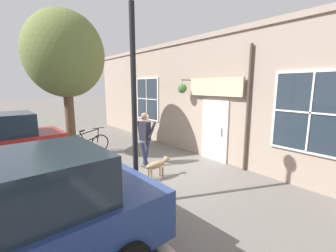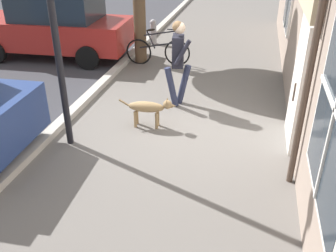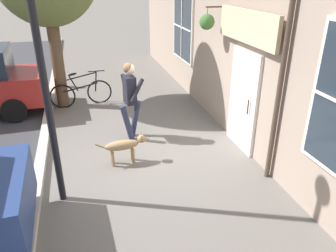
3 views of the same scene
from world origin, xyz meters
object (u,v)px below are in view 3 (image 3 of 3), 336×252
(pedestrian_walking, at_px, (130,94))
(dog_on_leash, at_px, (125,145))
(leaning_bicycle, at_px, (81,92))
(street_lamp, at_px, (33,13))
(fire_hydrant, at_px, (60,75))

(pedestrian_walking, xyz_separation_m, dog_on_leash, (0.31, 1.09, -0.67))
(dog_on_leash, bearing_deg, pedestrian_walking, -105.96)
(pedestrian_walking, height_order, leaning_bicycle, pedestrian_walking)
(pedestrian_walking, xyz_separation_m, street_lamp, (1.51, 1.97, 1.91))
(street_lamp, relative_size, fire_hydrant, 5.85)
(pedestrian_walking, height_order, street_lamp, street_lamp)
(pedestrian_walking, xyz_separation_m, leaning_bicycle, (1.04, -2.43, -0.68))
(street_lamp, distance_m, fire_hydrant, 6.82)
(pedestrian_walking, bearing_deg, leaning_bicycle, -66.79)
(leaning_bicycle, xyz_separation_m, street_lamp, (0.46, 4.40, 2.60))
(pedestrian_walking, relative_size, street_lamp, 0.39)
(pedestrian_walking, relative_size, leaning_bicycle, 1.01)
(dog_on_leash, relative_size, leaning_bicycle, 0.62)
(pedestrian_walking, xyz_separation_m, fire_hydrant, (1.68, -4.34, -0.66))
(dog_on_leash, relative_size, fire_hydrant, 1.40)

